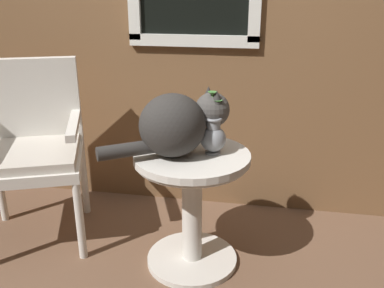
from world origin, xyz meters
name	(u,v)px	position (x,y,z in m)	size (l,w,h in m)	color
ground_plane	(164,275)	(0.00, 0.00, 0.00)	(6.00, 6.00, 0.00)	brown
back_wall	(193,2)	(0.00, 0.84, 1.31)	(4.00, 0.07, 2.60)	brown
wicker_side_table	(192,192)	(0.12, 0.15, 0.42)	(0.58, 0.58, 0.63)	silver
wicker_chair	(31,142)	(-0.83, 0.29, 0.57)	(0.71, 0.71, 1.02)	silver
cat	(177,124)	(0.05, 0.12, 0.79)	(0.58, 0.44, 0.31)	#33302D
pewter_vase_with_ivy	(213,136)	(0.22, 0.17, 0.72)	(0.13, 0.13, 0.30)	gray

